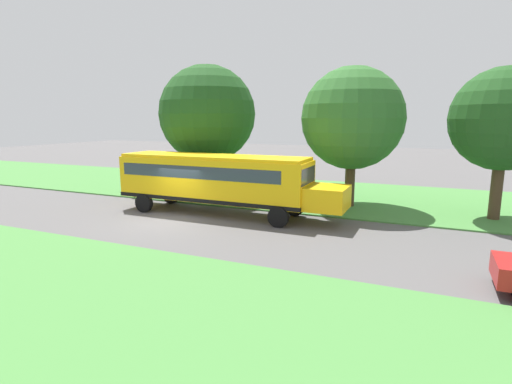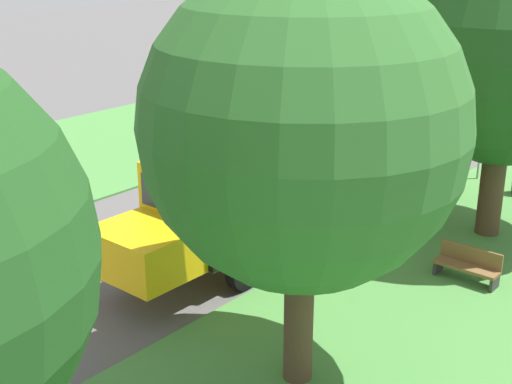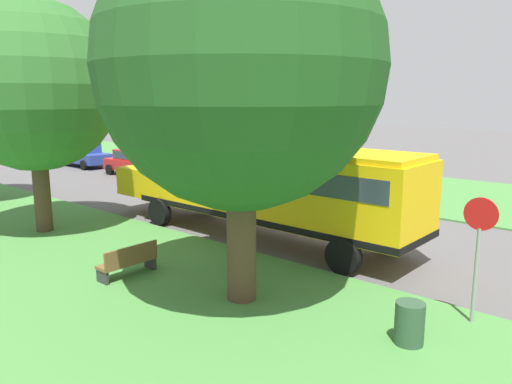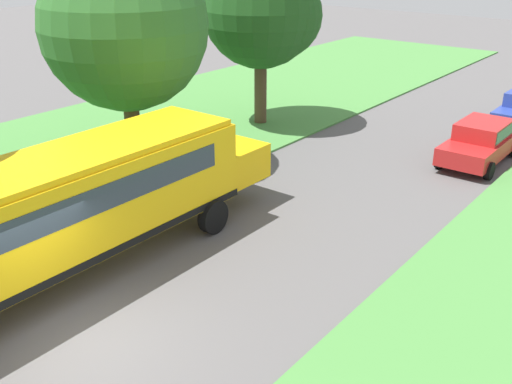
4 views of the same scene
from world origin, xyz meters
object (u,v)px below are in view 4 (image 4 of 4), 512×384
at_px(car_red_nearest, 481,140).
at_px(oak_tree_far_end, 266,11).
at_px(oak_tree_roadside_mid, 123,24).
at_px(school_bus, 65,205).

distance_m(car_red_nearest, oak_tree_far_end, 10.30).
relative_size(car_red_nearest, oak_tree_roadside_mid, 0.55).
xyz_separation_m(oak_tree_roadside_mid, oak_tree_far_end, (0.52, 7.35, -0.20)).
xyz_separation_m(school_bus, oak_tree_roadside_mid, (-4.68, 6.16, 3.24)).
bearing_deg(school_bus, car_red_nearest, 70.08).
distance_m(school_bus, car_red_nearest, 15.46).
bearing_deg(oak_tree_far_end, school_bus, -72.92).
bearing_deg(oak_tree_far_end, oak_tree_roadside_mid, -94.08).
height_order(oak_tree_roadside_mid, oak_tree_far_end, oak_tree_roadside_mid).
bearing_deg(oak_tree_far_end, car_red_nearest, 5.99).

